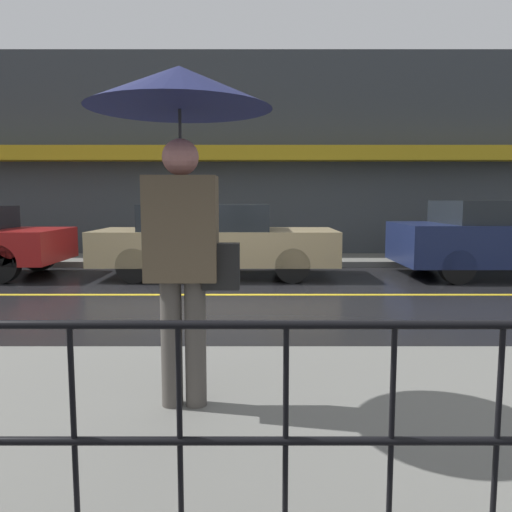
% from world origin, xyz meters
% --- Properties ---
extents(ground_plane, '(80.00, 80.00, 0.00)m').
position_xyz_m(ground_plane, '(0.00, 0.00, 0.00)').
color(ground_plane, black).
extents(sidewalk_near, '(28.00, 2.86, 0.12)m').
position_xyz_m(sidewalk_near, '(0.00, -4.59, 0.06)').
color(sidewalk_near, slate).
rests_on(sidewalk_near, ground_plane).
extents(sidewalk_far, '(28.00, 1.73, 0.12)m').
position_xyz_m(sidewalk_far, '(0.00, 4.02, 0.06)').
color(sidewalk_far, slate).
rests_on(sidewalk_far, ground_plane).
extents(lane_marking, '(25.20, 0.12, 0.01)m').
position_xyz_m(lane_marking, '(0.00, 0.00, 0.00)').
color(lane_marking, gold).
rests_on(lane_marking, ground_plane).
extents(building_storefront, '(28.00, 0.85, 5.11)m').
position_xyz_m(building_storefront, '(0.00, 5.01, 2.56)').
color(building_storefront, '#383D42').
rests_on(building_storefront, ground_plane).
extents(railing_foreground, '(12.00, 0.04, 0.89)m').
position_xyz_m(railing_foreground, '(0.00, -5.78, 0.70)').
color(railing_foreground, black).
rests_on(railing_foreground, sidewalk_near).
extents(pedestrian, '(1.17, 1.17, 2.19)m').
position_xyz_m(pedestrian, '(0.05, -4.49, 1.90)').
color(pedestrian, '#4C4742').
rests_on(pedestrian, sidewalk_near).
extents(car_tan, '(4.57, 1.70, 1.39)m').
position_xyz_m(car_tan, '(-0.29, 1.89, 0.72)').
color(car_tan, tan).
rests_on(car_tan, ground_plane).
extents(car_navy, '(4.22, 1.94, 1.47)m').
position_xyz_m(car_navy, '(5.35, 1.89, 0.76)').
color(car_navy, '#19234C').
rests_on(car_navy, ground_plane).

